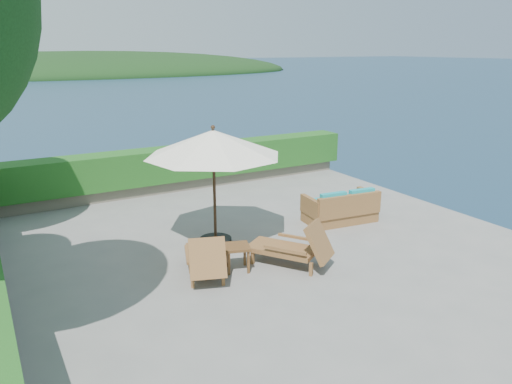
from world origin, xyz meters
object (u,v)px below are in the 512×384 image
lounge_left (205,257)px  wicker_loveseat (341,209)px  lounge_right (294,247)px  side_table (237,250)px  patio_umbrella (213,144)px

lounge_left → wicker_loveseat: (4.33, 1.17, -0.05)m
lounge_right → side_table: 1.18m
patio_umbrella → wicker_loveseat: size_ratio=1.83×
patio_umbrella → lounge_left: 2.58m
lounge_left → side_table: size_ratio=2.86×
lounge_right → wicker_loveseat: size_ratio=0.95×
lounge_left → wicker_loveseat: lounge_left is taller
side_table → wicker_loveseat: wicker_loveseat is taller
patio_umbrella → lounge_right: 2.84m
patio_umbrella → side_table: 2.44m
lounge_left → side_table: 0.67m
patio_umbrella → wicker_loveseat: bearing=-5.0°
lounge_right → wicker_loveseat: bearing=-1.7°
lounge_left → side_table: bearing=13.5°
lounge_right → wicker_loveseat: 3.03m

